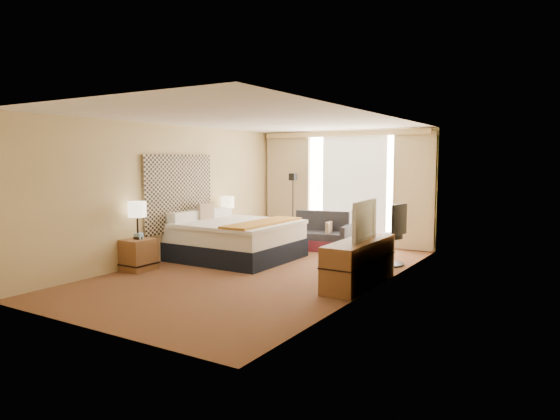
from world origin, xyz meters
The scene contains 21 objects.
floor centered at (0.00, 0.00, 0.00)m, with size 4.20×7.00×0.02m, color #5B201A.
ceiling centered at (0.00, 0.00, 2.60)m, with size 4.20×7.00×0.02m, color white.
wall_back centered at (0.00, 3.50, 1.30)m, with size 4.20×0.02×2.60m, color beige.
wall_front centered at (0.00, -3.50, 1.30)m, with size 4.20×0.02×2.60m, color beige.
wall_left centered at (-2.10, 0.00, 1.30)m, with size 0.02×7.00×2.60m, color beige.
wall_right centered at (2.10, 0.00, 1.30)m, with size 0.02×7.00×2.60m, color beige.
headboard centered at (-2.06, 0.20, 1.28)m, with size 0.06×1.85×1.50m, color black.
nightstand_left centered at (-1.87, -1.05, 0.28)m, with size 0.45×0.52×0.55m, color brown.
nightstand_right centered at (-1.87, 1.45, 0.28)m, with size 0.45×0.52×0.55m, color brown.
media_dresser centered at (1.83, 0.00, 0.35)m, with size 0.50×1.80×0.70m, color brown.
window centered at (0.25, 3.47, 1.32)m, with size 2.30×0.02×2.30m, color white.
curtains centered at (0.00, 3.39, 1.41)m, with size 4.12×0.19×2.56m.
bed centered at (-1.06, 0.69, 0.39)m, with size 2.17×1.98×1.05m.
loveseat centered at (-0.13, 2.49, 0.27)m, with size 1.41×0.92×0.81m.
floor_lamp centered at (-1.15, 3.09, 1.14)m, with size 0.20×0.20×1.62m.
desk_chair centered at (1.77, 1.67, 0.51)m, with size 0.55×0.55×1.14m.
lamp_left centered at (-1.87, -1.06, 1.06)m, with size 0.31×0.31×0.66m.
lamp_right centered at (-1.87, 1.51, 1.01)m, with size 0.28×0.28×0.59m.
tissue_box centered at (-1.87, -1.03, 0.60)m, with size 0.12×0.12×0.11m, color #93C2E3.
telephone centered at (-1.84, 1.43, 0.59)m, with size 0.19×0.15×0.08m, color black.
television centered at (1.78, 0.04, 1.00)m, with size 1.06×0.14×0.61m, color black.
Camera 1 is at (4.75, -7.07, 1.91)m, focal length 32.00 mm.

